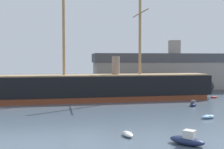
{
  "coord_description": "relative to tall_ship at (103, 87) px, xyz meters",
  "views": [
    {
      "loc": [
        -6.14,
        -20.94,
        10.23
      ],
      "look_at": [
        1.72,
        33.98,
        7.42
      ],
      "focal_mm": 46.25,
      "sensor_mm": 36.0,
      "label": 1
    }
  ],
  "objects": [
    {
      "name": "motorboat_alongside_stern",
      "position": [
        18.95,
        -11.34,
        -2.96
      ],
      "size": [
        2.76,
        3.24,
        1.28
      ],
      "color": "#1E284C",
      "rests_on": "ground"
    },
    {
      "name": "tall_ship",
      "position": [
        0.0,
        0.0,
        0.0
      ],
      "size": [
        66.09,
        14.13,
        31.77
      ],
      "color": "brown",
      "rests_on": "ground"
    },
    {
      "name": "dinghy_mid_right",
      "position": [
        15.7,
        -24.79,
        -3.08
      ],
      "size": [
        2.97,
        1.92,
        0.65
      ],
      "color": "#7FB2D6",
      "rests_on": "ground"
    },
    {
      "name": "motorboat_foreground_right",
      "position": [
        5.89,
        -39.13,
        -2.77
      ],
      "size": [
        4.36,
        4.34,
        1.82
      ],
      "color": "#1E284C",
      "rests_on": "ground"
    },
    {
      "name": "dinghy_near_centre",
      "position": [
        -0.46,
        -34.33,
        -3.09
      ],
      "size": [
        1.5,
        2.77,
        0.62
      ],
      "color": "silver",
      "rests_on": "ground"
    },
    {
      "name": "motorboat_distant_centre",
      "position": [
        2.21,
        13.89,
        -2.81
      ],
      "size": [
        4.33,
        3.68,
        1.71
      ],
      "color": "#1E284C",
      "rests_on": "ground"
    },
    {
      "name": "dockside_warehouse_right",
      "position": [
        24.4,
        20.88,
        2.7
      ],
      "size": [
        54.31,
        16.56,
        16.73
      ],
      "color": "#565659",
      "rests_on": "ground"
    },
    {
      "name": "dinghy_far_right",
      "position": [
        30.19,
        0.74,
        -3.14
      ],
      "size": [
        2.43,
        1.58,
        0.53
      ],
      "color": "#B22D28",
      "rests_on": "ground"
    }
  ]
}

